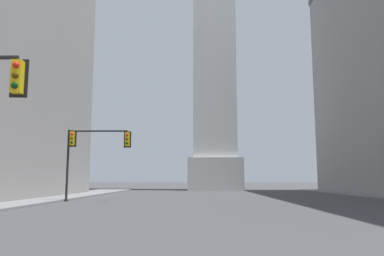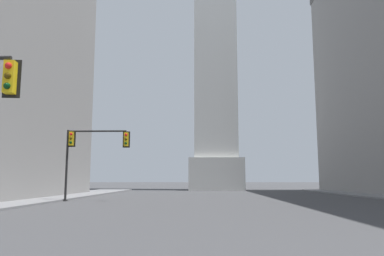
# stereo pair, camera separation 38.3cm
# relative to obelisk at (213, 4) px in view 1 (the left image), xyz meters

# --- Properties ---
(obelisk) EXTENTS (8.56, 8.56, 65.85)m
(obelisk) POSITION_rel_obelisk_xyz_m (0.00, 0.00, 0.00)
(obelisk) COLOR silver
(obelisk) RESTS_ON ground_plane
(traffic_light_mid_left) EXTENTS (5.22, 0.52, 5.68)m
(traffic_light_mid_left) POSITION_rel_obelisk_xyz_m (-11.31, -31.19, -27.33)
(traffic_light_mid_left) COLOR black
(traffic_light_mid_left) RESTS_ON ground_plane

